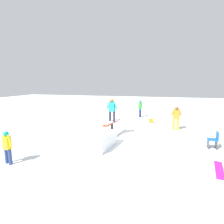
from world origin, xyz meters
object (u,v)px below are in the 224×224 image
object	(u,v)px
rail_feature	(112,124)
bystander_orange	(176,117)
bystander_green	(140,108)
loose_snowboard_magenta	(219,170)
backpack_on_snow	(151,121)
main_rider_on_rail	(112,110)
folding_chair	(214,141)
bystander_yellow	(7,146)

from	to	relation	value
rail_feature	bystander_orange	bearing A→B (deg)	-49.03
bystander_green	loose_snowboard_magenta	world-z (taller)	bystander_green
rail_feature	backpack_on_snow	distance (m)	4.77
main_rider_on_rail	folding_chair	world-z (taller)	main_rider_on_rail
main_rider_on_rail	bystander_orange	bearing A→B (deg)	-45.49
bystander_orange	bystander_green	size ratio (longest dim) A/B	1.01
rail_feature	bystander_yellow	xyz separation A→B (m)	(-4.65, 3.07, 0.03)
main_rider_on_rail	bystander_orange	xyz separation A→B (m)	(2.43, -3.89, -0.66)
bystander_orange	loose_snowboard_magenta	distance (m)	5.67
bystander_orange	main_rider_on_rail	bearing A→B (deg)	-154.94
rail_feature	bystander_orange	size ratio (longest dim) A/B	1.28
bystander_orange	loose_snowboard_magenta	bearing A→B (deg)	-85.89
bystander_orange	folding_chair	bearing A→B (deg)	-72.09
main_rider_on_rail	bystander_yellow	world-z (taller)	main_rider_on_rail
bystander_yellow	bystander_green	distance (m)	11.71
main_rider_on_rail	bystander_yellow	distance (m)	5.64
rail_feature	folding_chair	size ratio (longest dim) A/B	2.38
backpack_on_snow	bystander_orange	bearing A→B (deg)	123.69
main_rider_on_rail	backpack_on_snow	size ratio (longest dim) A/B	4.56
backpack_on_snow	rail_feature	bearing A→B (deg)	52.35
main_rider_on_rail	backpack_on_snow	world-z (taller)	main_rider_on_rail
bystander_green	folding_chair	size ratio (longest dim) A/B	1.83
main_rider_on_rail	bystander_orange	world-z (taller)	main_rider_on_rail
folding_chair	rail_feature	bearing A→B (deg)	-94.66
bystander_yellow	backpack_on_snow	xyz separation A→B (m)	(8.87, -5.25, -0.59)
bystander_green	main_rider_on_rail	bearing A→B (deg)	3.05
bystander_green	backpack_on_snow	bearing A→B (deg)	40.54
folding_chair	bystander_green	bearing A→B (deg)	-145.38
bystander_orange	loose_snowboard_magenta	xyz separation A→B (m)	(-5.49, -1.08, -0.90)
rail_feature	backpack_on_snow	xyz separation A→B (m)	(4.21, -2.17, -0.56)
bystander_orange	bystander_green	xyz separation A→B (m)	(3.87, 2.83, -0.01)
loose_snowboard_magenta	bystander_orange	bearing A→B (deg)	-156.36
bystander_green	folding_chair	world-z (taller)	bystander_green
bystander_green	backpack_on_snow	xyz separation A→B (m)	(-2.09, -1.11, -0.73)
loose_snowboard_magenta	backpack_on_snow	size ratio (longest dim) A/B	4.51
bystander_yellow	main_rider_on_rail	bearing A→B (deg)	70.95
main_rider_on_rail	bystander_yellow	bearing A→B (deg)	159.04
bystander_yellow	loose_snowboard_magenta	world-z (taller)	bystander_yellow
rail_feature	main_rider_on_rail	xyz separation A→B (m)	(0.00, 0.00, 0.85)
folding_chair	backpack_on_snow	distance (m)	5.90
loose_snowboard_magenta	backpack_on_snow	distance (m)	7.79
bystander_yellow	bystander_green	xyz separation A→B (m)	(10.96, -4.14, 0.14)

